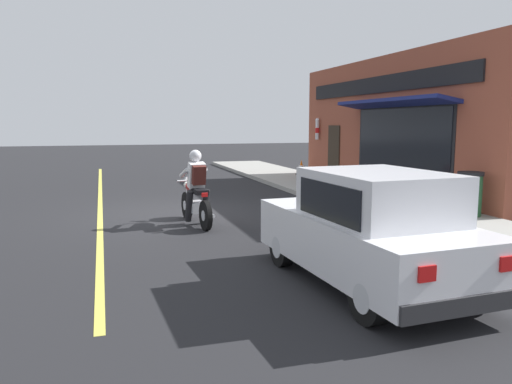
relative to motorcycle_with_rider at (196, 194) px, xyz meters
name	(u,v)px	position (x,y,z in m)	size (l,w,h in m)	color
ground_plane	(177,213)	(-0.20, 1.50, -0.68)	(80.00, 80.00, 0.00)	black
sidewalk_curb	(321,187)	(5.00, 4.50, -0.61)	(2.60, 22.00, 0.14)	#9E9B93
lane_stripe	(100,199)	(-2.00, 4.50, -0.67)	(0.12, 19.80, 0.01)	#D1C64C
storefront_building	(384,126)	(6.53, 3.22, 1.43)	(1.25, 10.63, 4.20)	brown
motorcycle_with_rider	(196,194)	(0.00, 0.00, 0.00)	(0.61, 2.02, 1.62)	black
car_hatchback	(369,230)	(1.46, -4.78, 0.09)	(1.83, 3.86, 1.57)	black
trash_bin	(470,194)	(5.84, -1.52, -0.04)	(0.56, 0.56, 0.98)	#23512D
fire_hydrant	(375,183)	(5.11, 1.26, -0.11)	(0.36, 0.24, 0.88)	red
traffic_cone	(301,168)	(5.66, 7.78, -0.25)	(0.36, 0.36, 0.60)	black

